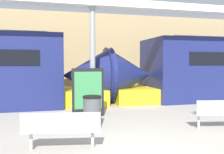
{
  "coord_description": "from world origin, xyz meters",
  "views": [
    {
      "loc": [
        -1.72,
        -4.53,
        1.87
      ],
      "look_at": [
        0.4,
        3.83,
        1.4
      ],
      "focal_mm": 40.0,
      "sensor_mm": 36.0,
      "label": 1
    }
  ],
  "objects_px": {
    "bench_far": "(220,112)",
    "support_column_near": "(93,61)",
    "bench_near": "(62,127)",
    "trash_bin": "(92,112)",
    "poster_board": "(88,92)"
  },
  "relations": [
    {
      "from": "support_column_near",
      "to": "trash_bin",
      "type": "bearing_deg",
      "value": -100.31
    },
    {
      "from": "poster_board",
      "to": "support_column_near",
      "type": "distance_m",
      "value": 1.27
    },
    {
      "from": "bench_near",
      "to": "support_column_near",
      "type": "height_order",
      "value": "support_column_near"
    },
    {
      "from": "bench_near",
      "to": "trash_bin",
      "type": "distance_m",
      "value": 1.97
    },
    {
      "from": "trash_bin",
      "to": "poster_board",
      "type": "bearing_deg",
      "value": 85.61
    },
    {
      "from": "poster_board",
      "to": "support_column_near",
      "type": "bearing_deg",
      "value": 65.04
    },
    {
      "from": "trash_bin",
      "to": "poster_board",
      "type": "xyz_separation_m",
      "value": [
        0.12,
        1.51,
        0.39
      ]
    },
    {
      "from": "support_column_near",
      "to": "bench_near",
      "type": "bearing_deg",
      "value": -109.31
    },
    {
      "from": "trash_bin",
      "to": "support_column_near",
      "type": "bearing_deg",
      "value": 79.69
    },
    {
      "from": "bench_far",
      "to": "support_column_near",
      "type": "xyz_separation_m",
      "value": [
        -3.13,
        3.11,
        1.47
      ]
    },
    {
      "from": "trash_bin",
      "to": "support_column_near",
      "type": "relative_size",
      "value": 0.24
    },
    {
      "from": "bench_near",
      "to": "bench_far",
      "type": "relative_size",
      "value": 1.11
    },
    {
      "from": "trash_bin",
      "to": "support_column_near",
      "type": "height_order",
      "value": "support_column_near"
    },
    {
      "from": "poster_board",
      "to": "support_column_near",
      "type": "relative_size",
      "value": 0.43
    },
    {
      "from": "poster_board",
      "to": "trash_bin",
      "type": "bearing_deg",
      "value": -94.39
    }
  ]
}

